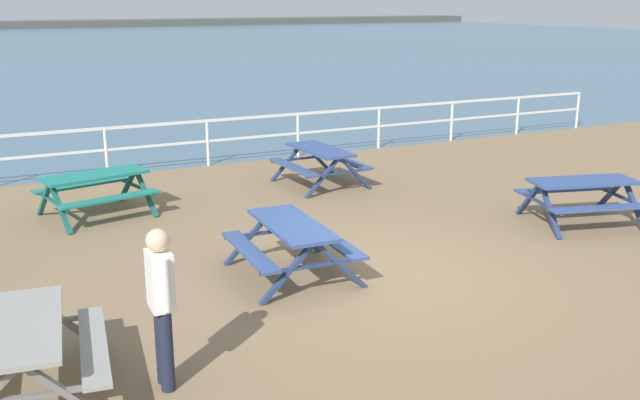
{
  "coord_description": "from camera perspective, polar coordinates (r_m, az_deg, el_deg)",
  "views": [
    {
      "loc": [
        -5.0,
        -8.26,
        3.77
      ],
      "look_at": [
        -0.27,
        1.32,
        0.8
      ],
      "focal_mm": 40.84,
      "sensor_mm": 36.0,
      "label": 1
    }
  ],
  "objects": [
    {
      "name": "visitor",
      "position": [
        7.31,
        -12.33,
        -7.55
      ],
      "size": [
        0.23,
        0.53,
        1.66
      ],
      "rotation": [
        0.0,
        0.0,
        3.11
      ],
      "color": "#1E2338",
      "rests_on": "ground"
    },
    {
      "name": "sea_band",
      "position": [
        61.33,
        -21.96,
        10.93
      ],
      "size": [
        142.0,
        90.0,
        0.01
      ],
      "primitive_type": "cube",
      "color": "#476B84",
      "rests_on": "ground"
    },
    {
      "name": "ground_plane",
      "position": [
        10.4,
        4.59,
        -6.36
      ],
      "size": [
        30.0,
        24.0,
        0.2
      ],
      "primitive_type": "cube",
      "color": "#846B4C"
    },
    {
      "name": "seaward_railing",
      "position": [
        17.04,
        -8.82,
        5.19
      ],
      "size": [
        23.07,
        0.07,
        1.08
      ],
      "color": "white",
      "rests_on": "ground"
    },
    {
      "name": "picnic_table_near_left",
      "position": [
        10.1,
        -2.2,
        -2.86
      ],
      "size": [
        1.61,
        1.86,
        0.8
      ],
      "rotation": [
        0.0,
        0.0,
        1.53
      ],
      "color": "#334C84",
      "rests_on": "ground"
    },
    {
      "name": "picnic_table_corner",
      "position": [
        15.07,
        0.01,
        3.34
      ],
      "size": [
        1.62,
        1.87,
        0.8
      ],
      "rotation": [
        0.0,
        0.0,
        1.62
      ],
      "color": "#334C84",
      "rests_on": "ground"
    },
    {
      "name": "picnic_table_near_right",
      "position": [
        13.49,
        -17.21,
        1.18
      ],
      "size": [
        2.09,
        1.87,
        0.8
      ],
      "rotation": [
        0.0,
        0.0,
        0.23
      ],
      "color": "#1E7A70",
      "rests_on": "ground"
    },
    {
      "name": "picnic_table_seaward",
      "position": [
        13.25,
        19.87,
        0.69
      ],
      "size": [
        2.13,
        1.91,
        0.8
      ],
      "rotation": [
        0.0,
        0.0,
        -0.26
      ],
      "color": "#334C84",
      "rests_on": "ground"
    },
    {
      "name": "picnic_table_far_left",
      "position": [
        7.66,
        -22.1,
        -10.26
      ],
      "size": [
        1.74,
        1.97,
        0.8
      ],
      "rotation": [
        0.0,
        0.0,
        1.45
      ],
      "color": "gray",
      "rests_on": "ground"
    }
  ]
}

